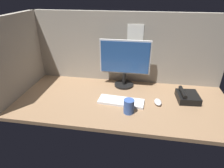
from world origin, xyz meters
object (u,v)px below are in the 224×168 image
at_px(monitor, 125,61).
at_px(desk_phone, 187,97).
at_px(mug_ceramic_blue, 129,106).
at_px(mouse, 158,102).
at_px(keyboard, 121,101).

xyz_separation_m(monitor, desk_phone, (0.55, -0.18, -0.21)).
bearing_deg(mug_ceramic_blue, desk_phone, 28.83).
bearing_deg(mug_ceramic_blue, monitor, 100.49).
height_order(monitor, mouse, monitor).
bearing_deg(desk_phone, mouse, -157.43).
distance_m(monitor, desk_phone, 0.61).
distance_m(keyboard, desk_phone, 0.55).
relative_size(keyboard, mug_ceramic_blue, 3.35).
bearing_deg(monitor, mouse, -42.64).
height_order(keyboard, mouse, mouse).
xyz_separation_m(mouse, mug_ceramic_blue, (-0.22, -0.16, 0.04)).
distance_m(keyboard, mouse, 0.30).
relative_size(monitor, mug_ceramic_blue, 4.13).
xyz_separation_m(keyboard, mouse, (0.29, 0.03, 0.01)).
relative_size(mug_ceramic_blue, desk_phone, 0.55).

